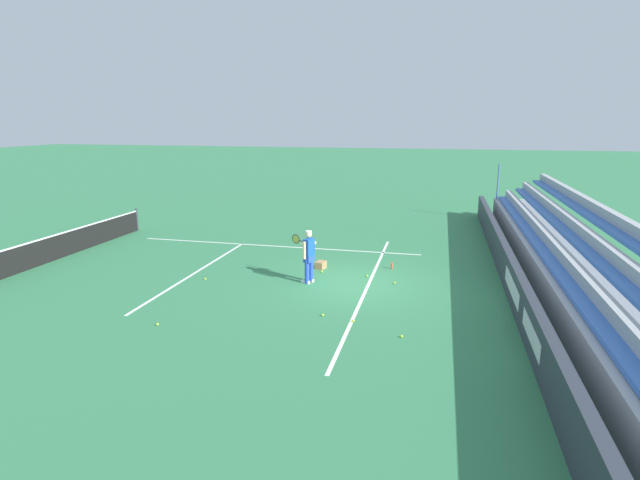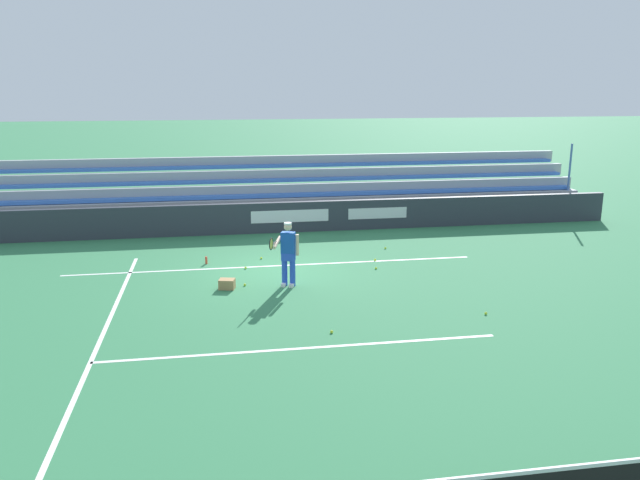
% 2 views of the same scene
% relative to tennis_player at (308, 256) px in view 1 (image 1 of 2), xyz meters
% --- Properties ---
extents(ground_plane, '(160.00, 160.00, 0.00)m').
position_rel_tennis_player_xyz_m(ground_plane, '(0.19, -1.42, -0.89)').
color(ground_plane, '#337A4C').
extents(court_baseline_white, '(12.00, 0.10, 0.01)m').
position_rel_tennis_player_xyz_m(court_baseline_white, '(0.19, -1.92, -0.89)').
color(court_baseline_white, white).
rests_on(court_baseline_white, ground).
extents(court_sideline_white, '(0.10, 12.00, 0.01)m').
position_rel_tennis_player_xyz_m(court_sideline_white, '(4.30, 2.58, -0.89)').
color(court_sideline_white, white).
rests_on(court_sideline_white, ground).
extents(court_service_line_white, '(8.22, 0.10, 0.01)m').
position_rel_tennis_player_xyz_m(court_service_line_white, '(0.19, 4.08, -0.89)').
color(court_service_line_white, white).
rests_on(court_service_line_white, ground).
extents(back_wall_sponsor_board, '(26.53, 0.25, 1.10)m').
position_rel_tennis_player_xyz_m(back_wall_sponsor_board, '(0.18, -6.22, -0.34)').
color(back_wall_sponsor_board, '#2D333D').
rests_on(back_wall_sponsor_board, ground).
extents(bleacher_stand, '(25.20, 2.40, 2.95)m').
position_rel_tennis_player_xyz_m(bleacher_stand, '(0.19, -8.04, -0.17)').
color(bleacher_stand, '#9EA3A8').
rests_on(bleacher_stand, ground).
extents(tennis_player, '(0.84, 0.92, 1.71)m').
position_rel_tennis_player_xyz_m(tennis_player, '(0.00, 0.00, 0.00)').
color(tennis_player, blue).
rests_on(tennis_player, ground).
extents(ball_box_cardboard, '(0.46, 0.38, 0.26)m').
position_rel_tennis_player_xyz_m(ball_box_cardboard, '(1.61, -0.02, -0.76)').
color(ball_box_cardboard, '#A87F51').
rests_on(ball_box_cardboard, ground).
extents(tennis_ball_stray_back, '(0.07, 0.07, 0.07)m').
position_rel_tennis_player_xyz_m(tennis_ball_stray_back, '(-0.55, 3.39, -0.86)').
color(tennis_ball_stray_back, '#CCE533').
rests_on(tennis_ball_stray_back, ground).
extents(tennis_ball_by_box, '(0.07, 0.07, 0.07)m').
position_rel_tennis_player_xyz_m(tennis_ball_by_box, '(-2.69, -1.10, -0.86)').
color(tennis_ball_by_box, '#CCE533').
rests_on(tennis_ball_by_box, ground).
extents(tennis_ball_midcourt, '(0.07, 0.07, 0.07)m').
position_rel_tennis_player_xyz_m(tennis_ball_midcourt, '(1.14, -0.17, -0.86)').
color(tennis_ball_midcourt, '#CCE533').
rests_on(tennis_ball_midcourt, ground).
extents(tennis_ball_far_left, '(0.07, 0.07, 0.07)m').
position_rel_tennis_player_xyz_m(tennis_ball_far_left, '(-3.56, -3.28, -0.86)').
color(tennis_ball_far_left, '#CCE533').
rests_on(tennis_ball_far_left, ground).
extents(tennis_ball_on_baseline, '(0.07, 0.07, 0.07)m').
position_rel_tennis_player_xyz_m(tennis_ball_on_baseline, '(0.51, -2.73, -0.86)').
color(tennis_ball_on_baseline, '#CCE533').
rests_on(tennis_ball_on_baseline, ground).
extents(tennis_ball_far_right, '(0.07, 0.07, 0.07)m').
position_rel_tennis_player_xyz_m(tennis_ball_far_right, '(-2.88, -1.98, -0.86)').
color(tennis_ball_far_right, '#CCE533').
rests_on(tennis_ball_far_right, ground).
extents(tennis_ball_near_player, '(0.07, 0.07, 0.07)m').
position_rel_tennis_player_xyz_m(tennis_ball_near_player, '(-4.29, 2.88, -0.86)').
color(tennis_ball_near_player, '#CCE533').
rests_on(tennis_ball_near_player, ground).
extents(tennis_ball_toward_net, '(0.07, 0.07, 0.07)m').
position_rel_tennis_player_xyz_m(tennis_ball_toward_net, '(1.04, -1.76, -0.86)').
color(tennis_ball_toward_net, '#CCE533').
rests_on(tennis_ball_toward_net, ground).
extents(water_bottle, '(0.07, 0.07, 0.22)m').
position_rel_tennis_player_xyz_m(water_bottle, '(2.17, -2.48, -0.78)').
color(water_bottle, '#EA4C33').
rests_on(water_bottle, ground).
extents(tennis_net, '(11.09, 0.09, 1.07)m').
position_rel_tennis_player_xyz_m(tennis_net, '(0.19, 9.96, -0.40)').
color(tennis_net, '#33383D').
rests_on(tennis_net, ground).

